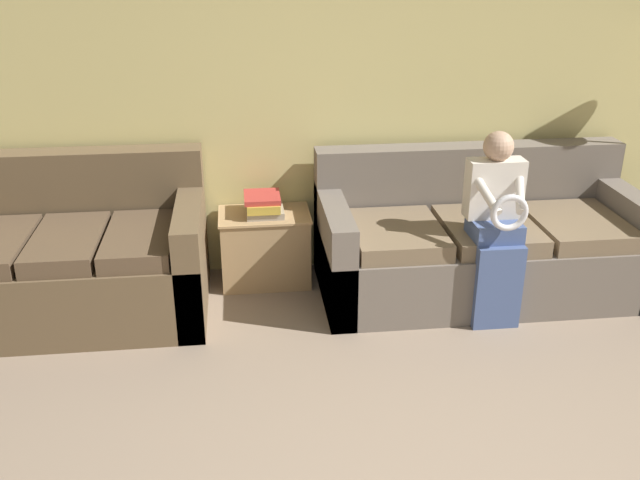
# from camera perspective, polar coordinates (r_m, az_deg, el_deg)

# --- Properties ---
(wall_back) EXTENTS (7.55, 0.06, 2.55)m
(wall_back) POSITION_cam_1_polar(r_m,az_deg,el_deg) (4.87, 2.53, 12.05)
(wall_back) COLOR #DBCC7F
(wall_back) RESTS_ON ground_plane
(couch_main) EXTENTS (2.12, 0.95, 0.91)m
(couch_main) POSITION_cam_1_polar(r_m,az_deg,el_deg) (4.87, 12.58, -0.28)
(couch_main) COLOR #70665B
(couch_main) RESTS_ON ground_plane
(couch_side) EXTENTS (1.60, 1.00, 0.95)m
(couch_side) POSITION_cam_1_polar(r_m,az_deg,el_deg) (4.72, -18.93, -1.59)
(couch_side) COLOR brown
(couch_side) RESTS_ON ground_plane
(child_left_seated) EXTENTS (0.34, 0.38, 1.17)m
(child_left_seated) POSITION_cam_1_polar(r_m,az_deg,el_deg) (4.39, 13.93, 1.43)
(child_left_seated) COLOR #475B8E
(child_left_seated) RESTS_ON ground_plane
(side_shelf) EXTENTS (0.61, 0.40, 0.50)m
(side_shelf) POSITION_cam_1_polar(r_m,az_deg,el_deg) (4.88, -4.40, -0.53)
(side_shelf) COLOR tan
(side_shelf) RESTS_ON ground_plane
(book_stack) EXTENTS (0.26, 0.29, 0.13)m
(book_stack) POSITION_cam_1_polar(r_m,az_deg,el_deg) (4.76, -4.55, 2.85)
(book_stack) COLOR gray
(book_stack) RESTS_ON side_shelf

